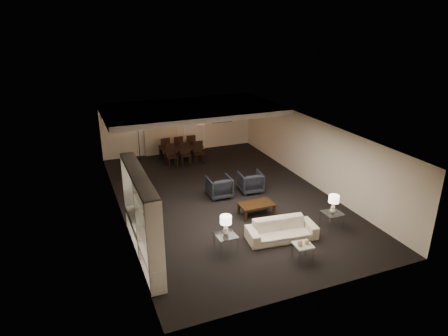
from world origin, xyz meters
name	(u,v)px	position (x,y,z in m)	size (l,w,h in m)	color
floor	(224,197)	(0.00, 0.00, 0.00)	(11.00, 11.00, 0.00)	black
ceiling	(224,128)	(0.00, 0.00, 2.50)	(7.00, 11.00, 0.02)	silver
wall_back	(179,125)	(0.00, 5.50, 1.25)	(7.00, 0.02, 2.50)	beige
wall_front	(318,245)	(0.00, -5.50, 1.25)	(7.00, 0.02, 2.50)	beige
wall_left	(119,179)	(-3.50, 0.00, 1.25)	(0.02, 11.00, 2.50)	beige
wall_right	(312,152)	(3.50, 0.00, 1.25)	(0.02, 11.00, 2.50)	beige
ceiling_soffit	(192,109)	(0.00, 3.50, 2.40)	(7.00, 4.00, 0.20)	silver
curtains	(160,129)	(-0.90, 5.42, 1.20)	(1.50, 0.12, 2.40)	beige
door	(194,128)	(0.70, 5.47, 1.05)	(0.90, 0.05, 2.10)	silver
painting	(222,115)	(2.10, 5.46, 1.55)	(0.95, 0.04, 0.65)	#142D38
media_unit	(141,217)	(-3.31, -2.60, 1.18)	(0.38, 3.40, 2.35)	white
pendant_light	(199,120)	(0.30, 3.50, 1.92)	(0.52, 0.52, 0.24)	#D8591E
sofa	(282,230)	(0.47, -3.18, 0.29)	(1.98, 0.77, 0.58)	beige
coffee_table	(256,209)	(0.47, -1.58, 0.19)	(1.09, 0.63, 0.39)	black
armchair_left	(219,187)	(-0.13, 0.12, 0.37)	(0.79, 0.81, 0.74)	black
armchair_right	(250,182)	(1.07, 0.12, 0.37)	(0.79, 0.81, 0.74)	black
side_table_left	(226,243)	(-1.23, -3.18, 0.25)	(0.54, 0.54, 0.51)	silver
side_table_right	(332,220)	(2.17, -3.18, 0.25)	(0.54, 0.54, 0.51)	silver
table_lamp_left	(226,225)	(-1.23, -3.18, 0.79)	(0.31, 0.31, 0.56)	white
table_lamp_right	(333,204)	(2.17, -3.18, 0.79)	(0.31, 0.31, 0.56)	beige
marble_table	(303,252)	(0.47, -4.28, 0.23)	(0.45, 0.45, 0.45)	silver
gold_gourd_a	(300,243)	(0.37, -4.28, 0.52)	(0.14, 0.14, 0.14)	#E1AE77
gold_gourd_b	(307,241)	(0.57, -4.28, 0.52)	(0.13, 0.13, 0.13)	#DEC975
television	(136,205)	(-3.28, -1.64, 1.05)	(0.14, 1.05, 0.60)	black
vase_blue	(153,243)	(-3.31, -3.90, 1.14)	(0.16, 0.16, 0.16)	#2739AC
vase_amber	(146,213)	(-3.31, -3.35, 1.64)	(0.15, 0.15, 0.16)	#C98843
floor_speaker	(152,210)	(-2.76, -1.23, 0.61)	(0.13, 0.13, 1.23)	black
dining_table	(182,153)	(-0.28, 4.27, 0.32)	(1.80, 1.00, 0.63)	black
chair_nl	(172,156)	(-0.88, 3.62, 0.47)	(0.43, 0.43, 0.94)	black
chair_nm	(186,154)	(-0.28, 3.62, 0.47)	(0.43, 0.43, 0.94)	black
chair_nr	(199,153)	(0.32, 3.62, 0.47)	(0.43, 0.43, 0.94)	black
chair_fl	(164,147)	(-0.88, 4.92, 0.47)	(0.43, 0.43, 0.94)	black
chair_fm	(177,146)	(-0.28, 4.92, 0.47)	(0.43, 0.43, 0.94)	black
chair_fr	(190,144)	(0.32, 4.92, 0.47)	(0.43, 0.43, 0.94)	black
floor_lamp	(139,138)	(-1.94, 5.20, 0.92)	(0.27, 0.27, 1.84)	black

